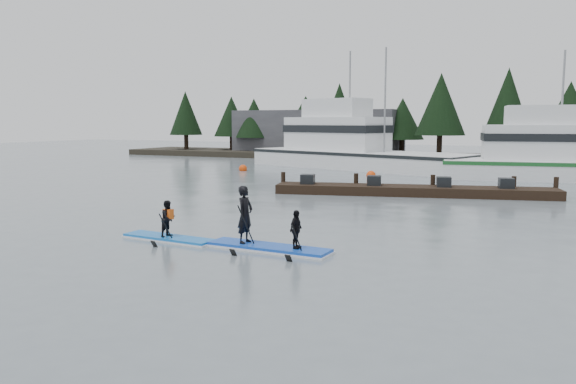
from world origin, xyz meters
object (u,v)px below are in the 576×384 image
at_px(paddleboard_solo, 169,228).
at_px(paddleboard_duo, 264,231).
at_px(fishing_boat_large, 352,158).
at_px(floating_dock, 413,191).
at_px(fishing_boat_medium, 564,169).

bearing_deg(paddleboard_solo, paddleboard_duo, 6.05).
bearing_deg(paddleboard_duo, paddleboard_solo, -175.60).
distance_m(fishing_boat_large, paddleboard_duo, 30.35).
bearing_deg(fishing_boat_large, paddleboard_solo, -64.48).
bearing_deg(floating_dock, fishing_boat_medium, 45.91).
xyz_separation_m(fishing_boat_medium, paddleboard_duo, (-8.53, -26.21, -0.12)).
distance_m(fishing_boat_large, fishing_boat_medium, 15.89).
xyz_separation_m(fishing_boat_medium, paddleboard_solo, (-11.87, -26.32, -0.29)).
height_order(fishing_boat_large, fishing_boat_medium, fishing_boat_large).
distance_m(fishing_boat_large, floating_dock, 17.49).
bearing_deg(floating_dock, paddleboard_solo, -121.40).
xyz_separation_m(fishing_boat_medium, floating_dock, (-7.19, -12.03, -0.44)).
bearing_deg(floating_dock, fishing_boat_large, 105.28).
relative_size(floating_dock, paddleboard_duo, 3.70).
bearing_deg(paddleboard_duo, fishing_boat_medium, 74.52).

